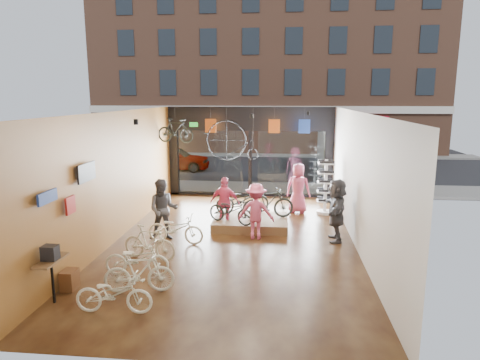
# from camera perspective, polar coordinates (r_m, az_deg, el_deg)

# --- Properties ---
(ground_plane) EXTENTS (7.00, 12.00, 0.04)m
(ground_plane) POSITION_cam_1_polar(r_m,az_deg,el_deg) (12.86, -0.75, -8.18)
(ground_plane) COLOR black
(ground_plane) RESTS_ON ground
(ceiling) EXTENTS (7.00, 12.00, 0.04)m
(ceiling) POSITION_cam_1_polar(r_m,az_deg,el_deg) (12.15, -0.80, 9.18)
(ceiling) COLOR black
(ceiling) RESTS_ON ground
(wall_left) EXTENTS (0.04, 12.00, 3.80)m
(wall_left) POSITION_cam_1_polar(r_m,az_deg,el_deg) (13.23, -16.10, 0.53)
(wall_left) COLOR #915C30
(wall_left) RESTS_ON ground
(wall_right) EXTENTS (0.04, 12.00, 3.80)m
(wall_right) POSITION_cam_1_polar(r_m,az_deg,el_deg) (12.47, 15.52, -0.06)
(wall_right) COLOR beige
(wall_right) RESTS_ON ground
(wall_back) EXTENTS (7.00, 0.04, 3.80)m
(wall_back) POSITION_cam_1_polar(r_m,az_deg,el_deg) (6.62, -6.80, -9.54)
(wall_back) COLOR beige
(wall_back) RESTS_ON ground
(storefront) EXTENTS (7.00, 0.26, 3.80)m
(storefront) POSITION_cam_1_polar(r_m,az_deg,el_deg) (18.26, 1.38, 3.78)
(storefront) COLOR black
(storefront) RESTS_ON ground
(exit_sign) EXTENTS (0.35, 0.06, 0.18)m
(exit_sign) POSITION_cam_1_polar(r_m,az_deg,el_deg) (18.38, -6.18, 7.36)
(exit_sign) COLOR #198C26
(exit_sign) RESTS_ON storefront
(street_road) EXTENTS (30.00, 18.00, 0.02)m
(street_road) POSITION_cam_1_polar(r_m,az_deg,el_deg) (27.43, 2.81, 2.20)
(street_road) COLOR black
(street_road) RESTS_ON ground
(sidewalk_near) EXTENTS (30.00, 2.40, 0.12)m
(sidewalk_near) POSITION_cam_1_polar(r_m,az_deg,el_deg) (19.76, 1.62, -1.08)
(sidewalk_near) COLOR slate
(sidewalk_near) RESTS_ON ground
(sidewalk_far) EXTENTS (30.00, 2.00, 0.12)m
(sidewalk_far) POSITION_cam_1_polar(r_m,az_deg,el_deg) (31.37, 3.20, 3.44)
(sidewalk_far) COLOR slate
(sidewalk_far) RESTS_ON ground
(opposite_building) EXTENTS (26.00, 5.00, 14.00)m
(opposite_building) POSITION_cam_1_polar(r_m,az_deg,el_deg) (33.71, 3.53, 15.79)
(opposite_building) COLOR brown
(opposite_building) RESTS_ON ground
(street_car) EXTENTS (4.16, 1.67, 1.42)m
(street_car) POSITION_cam_1_polar(r_m,az_deg,el_deg) (25.13, -8.87, 2.91)
(street_car) COLOR gray
(street_car) RESTS_ON street_road
(box_truck) EXTENTS (2.01, 6.04, 2.38)m
(box_truck) POSITION_cam_1_polar(r_m,az_deg,el_deg) (23.46, 13.30, 3.36)
(box_truck) COLOR silver
(box_truck) RESTS_ON street_road
(floor_bike_0) EXTENTS (1.56, 0.59, 0.81)m
(floor_bike_0) POSITION_cam_1_polar(r_m,az_deg,el_deg) (9.06, -16.47, -14.33)
(floor_bike_0) COLOR beige
(floor_bike_0) RESTS_ON ground_plane
(floor_bike_1) EXTENTS (1.58, 0.69, 0.92)m
(floor_bike_1) POSITION_cam_1_polar(r_m,az_deg,el_deg) (9.76, -13.33, -11.91)
(floor_bike_1) COLOR beige
(floor_bike_1) RESTS_ON ground_plane
(floor_bike_2) EXTENTS (1.57, 0.61, 0.82)m
(floor_bike_2) POSITION_cam_1_polar(r_m,az_deg,el_deg) (10.67, -13.58, -10.20)
(floor_bike_2) COLOR beige
(floor_bike_2) RESTS_ON ground_plane
(floor_bike_3) EXTENTS (1.59, 0.80, 0.92)m
(floor_bike_3) POSITION_cam_1_polar(r_m,az_deg,el_deg) (11.58, -12.00, -8.13)
(floor_bike_3) COLOR beige
(floor_bike_3) RESTS_ON ground_plane
(floor_bike_4) EXTENTS (1.74, 0.78, 0.88)m
(floor_bike_4) POSITION_cam_1_polar(r_m,az_deg,el_deg) (12.66, -8.57, -6.42)
(floor_bike_4) COLOR beige
(floor_bike_4) RESTS_ON ground_plane
(display_platform) EXTENTS (2.40, 1.80, 0.30)m
(display_platform) POSITION_cam_1_polar(r_m,az_deg,el_deg) (14.11, 1.46, -5.69)
(display_platform) COLOR brown
(display_platform) RESTS_ON ground_plane
(display_bike_left) EXTENTS (1.68, 1.20, 0.84)m
(display_bike_left) POSITION_cam_1_polar(r_m,az_deg,el_deg) (13.41, -1.22, -4.05)
(display_bike_left) COLOR black
(display_bike_left) RESTS_ON display_platform
(display_bike_mid) EXTENTS (1.77, 0.90, 1.02)m
(display_bike_mid) POSITION_cam_1_polar(r_m,az_deg,el_deg) (13.97, 3.75, -3.08)
(display_bike_mid) COLOR black
(display_bike_mid) RESTS_ON display_platform
(display_bike_right) EXTENTS (1.93, 1.13, 0.96)m
(display_bike_right) POSITION_cam_1_polar(r_m,az_deg,el_deg) (14.51, 0.33, -2.64)
(display_bike_right) COLOR black
(display_bike_right) RESTS_ON display_platform
(customer_1) EXTENTS (1.00, 0.84, 1.83)m
(customer_1) POSITION_cam_1_polar(r_m,az_deg,el_deg) (12.93, -10.18, -3.91)
(customer_1) COLOR #3F3F44
(customer_1) RESTS_ON ground_plane
(customer_2) EXTENTS (1.05, 0.57, 1.69)m
(customer_2) POSITION_cam_1_polar(r_m,az_deg,el_deg) (13.83, -2.00, -3.06)
(customer_2) COLOR #CC4C72
(customer_2) RESTS_ON ground_plane
(customer_3) EXTENTS (1.14, 0.71, 1.69)m
(customer_3) POSITION_cam_1_polar(r_m,az_deg,el_deg) (12.81, 2.15, -4.20)
(customer_3) COLOR #CC4C72
(customer_3) RESTS_ON ground_plane
(customer_4) EXTENTS (1.00, 0.77, 1.83)m
(customer_4) POSITION_cam_1_polar(r_m,az_deg,el_deg) (15.78, 7.76, -1.12)
(customer_4) COLOR #CC4C72
(customer_4) RESTS_ON ground_plane
(customer_5) EXTENTS (0.63, 1.76, 1.87)m
(customer_5) POSITION_cam_1_polar(r_m,az_deg,el_deg) (12.92, 12.73, -3.94)
(customer_5) COLOR #3F3F44
(customer_5) RESTS_ON ground_plane
(sunglasses_rack) EXTENTS (0.70, 0.63, 2.00)m
(sunglasses_rack) POSITION_cam_1_polar(r_m,az_deg,el_deg) (15.79, 11.33, -0.91)
(sunglasses_rack) COLOR white
(sunglasses_rack) RESTS_ON ground_plane
(wall_merch) EXTENTS (0.40, 2.40, 2.60)m
(wall_merch) POSITION_cam_1_polar(r_m,az_deg,el_deg) (10.23, -22.45, -6.39)
(wall_merch) COLOR navy
(wall_merch) RESTS_ON wall_left
(penny_farthing) EXTENTS (1.96, 0.06, 1.57)m
(penny_farthing) POSITION_cam_1_polar(r_m,az_deg,el_deg) (16.65, -0.70, 5.15)
(penny_farthing) COLOR black
(penny_farthing) RESTS_ON ceiling
(hung_bike) EXTENTS (1.64, 0.90, 0.95)m
(hung_bike) POSITION_cam_1_polar(r_m,az_deg,el_deg) (16.84, -8.62, 6.54)
(hung_bike) COLOR black
(hung_bike) RESTS_ON ceiling
(jersey_left) EXTENTS (0.45, 0.03, 0.55)m
(jersey_left) POSITION_cam_1_polar(r_m,az_deg,el_deg) (17.55, -3.93, 7.23)
(jersey_left) COLOR #CC5919
(jersey_left) RESTS_ON ceiling
(jersey_mid) EXTENTS (0.45, 0.03, 0.55)m
(jersey_mid) POSITION_cam_1_polar(r_m,az_deg,el_deg) (17.31, 4.58, 7.17)
(jersey_mid) COLOR #CC5919
(jersey_mid) RESTS_ON ceiling
(jersey_right) EXTENTS (0.45, 0.03, 0.55)m
(jersey_right) POSITION_cam_1_polar(r_m,az_deg,el_deg) (17.32, 8.57, 7.08)
(jersey_right) COLOR #1E3F99
(jersey_right) RESTS_ON ceiling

